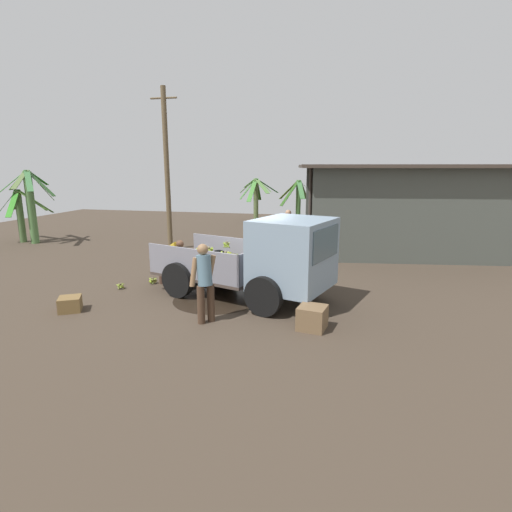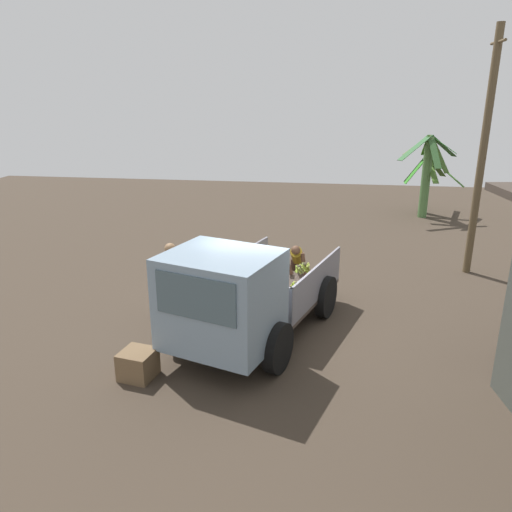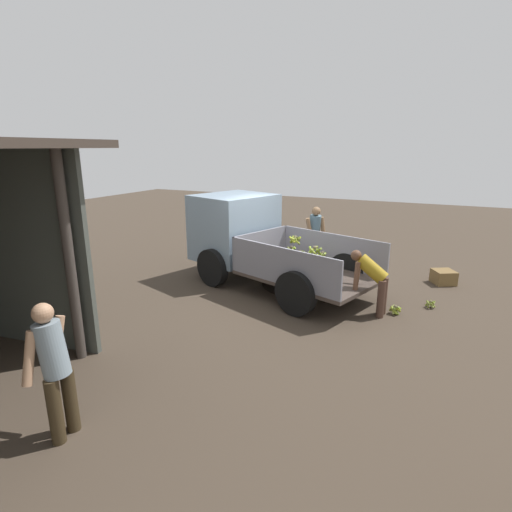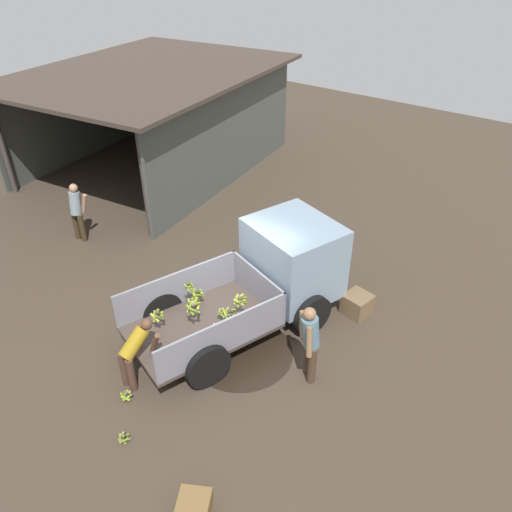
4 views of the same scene
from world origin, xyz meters
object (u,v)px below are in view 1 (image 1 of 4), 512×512
(person_bystander_near_shed, at_px, (287,228))
(banana_bunch_on_ground_1, at_px, (153,280))
(cargo_truck, at_px, (277,258))
(person_worker_loading, at_px, (170,257))
(banana_bunch_on_ground_0, at_px, (121,286))
(wooden_crate_0, at_px, (70,304))
(wooden_crate_1, at_px, (312,318))
(utility_pole, at_px, (167,169))
(person_foreground_visitor, at_px, (204,279))

(person_bystander_near_shed, relative_size, banana_bunch_on_ground_1, 6.86)
(cargo_truck, distance_m, person_worker_loading, 3.49)
(cargo_truck, distance_m, banana_bunch_on_ground_0, 4.58)
(person_bystander_near_shed, xyz_separation_m, wooden_crate_0, (-3.98, -7.94, -0.76))
(wooden_crate_0, distance_m, wooden_crate_1, 5.70)
(person_worker_loading, bearing_deg, banana_bunch_on_ground_1, -156.85)
(utility_pole, bearing_deg, banana_bunch_on_ground_0, -79.69)
(banana_bunch_on_ground_0, distance_m, wooden_crate_0, 1.85)
(cargo_truck, relative_size, person_worker_loading, 3.86)
(banana_bunch_on_ground_0, height_order, wooden_crate_0, wooden_crate_0)
(utility_pole, xyz_separation_m, person_bystander_near_shed, (4.76, 0.66, -2.31))
(utility_pole, relative_size, banana_bunch_on_ground_1, 26.09)
(person_worker_loading, distance_m, wooden_crate_1, 5.05)
(wooden_crate_0, bearing_deg, person_worker_loading, 63.55)
(person_worker_loading, height_order, banana_bunch_on_ground_1, person_worker_loading)
(banana_bunch_on_ground_0, bearing_deg, person_bystander_near_shed, 58.28)
(utility_pole, bearing_deg, cargo_truck, -45.53)
(utility_pole, bearing_deg, person_foreground_visitor, -60.07)
(utility_pole, distance_m, banana_bunch_on_ground_1, 5.94)
(utility_pole, relative_size, wooden_crate_1, 11.28)
(person_bystander_near_shed, height_order, banana_bunch_on_ground_0, person_bystander_near_shed)
(utility_pole, xyz_separation_m, banana_bunch_on_ground_0, (0.99, -5.44, -3.15))
(person_foreground_visitor, xyz_separation_m, banana_bunch_on_ground_1, (-2.51, 2.42, -0.86))
(person_worker_loading, distance_m, person_bystander_near_shed, 5.89)
(banana_bunch_on_ground_1, bearing_deg, person_foreground_visitor, -43.99)
(utility_pole, distance_m, person_foreground_visitor, 8.61)
(banana_bunch_on_ground_0, relative_size, banana_bunch_on_ground_1, 0.92)
(person_bystander_near_shed, height_order, wooden_crate_1, person_bystander_near_shed)
(wooden_crate_1, bearing_deg, person_worker_loading, 150.42)
(cargo_truck, height_order, person_bystander_near_shed, cargo_truck)
(utility_pole, xyz_separation_m, person_foreground_visitor, (4.14, -7.20, -2.27))
(cargo_truck, distance_m, person_bystander_near_shed, 6.25)
(utility_pole, height_order, person_bystander_near_shed, utility_pole)
(utility_pole, bearing_deg, wooden_crate_1, -47.52)
(person_bystander_near_shed, distance_m, wooden_crate_0, 8.92)
(banana_bunch_on_ground_1, distance_m, wooden_crate_0, 2.65)
(person_worker_loading, distance_m, banana_bunch_on_ground_0, 1.56)
(person_worker_loading, relative_size, banana_bunch_on_ground_1, 5.34)
(wooden_crate_0, relative_size, wooden_crate_1, 0.87)
(cargo_truck, height_order, wooden_crate_0, cargo_truck)
(banana_bunch_on_ground_0, xyz_separation_m, wooden_crate_0, (-0.21, -1.84, 0.08))
(banana_bunch_on_ground_1, bearing_deg, person_worker_loading, 20.02)
(wooden_crate_1, bearing_deg, person_foreground_visitor, -176.99)
(utility_pole, relative_size, banana_bunch_on_ground_0, 28.22)
(person_bystander_near_shed, relative_size, banana_bunch_on_ground_0, 7.42)
(person_bystander_near_shed, distance_m, banana_bunch_on_ground_1, 6.32)
(cargo_truck, bearing_deg, wooden_crate_0, -141.48)
(person_worker_loading, distance_m, wooden_crate_0, 3.06)
(cargo_truck, bearing_deg, utility_pole, 152.70)
(cargo_truck, bearing_deg, person_bystander_near_shed, 114.57)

